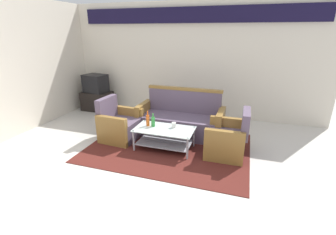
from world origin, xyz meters
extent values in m
plane|color=beige|center=(0.00, 0.00, 0.00)|extent=(14.00, 14.00, 0.00)
cube|color=silver|center=(0.00, 3.06, 1.40)|extent=(6.52, 0.12, 2.80)
cube|color=#191433|center=(0.00, 2.97, 2.47)|extent=(5.76, 0.08, 0.36)
cube|color=#511E19|center=(0.05, 0.95, 0.01)|extent=(2.99, 2.19, 0.01)
cube|color=#5B4C60|center=(0.09, 1.59, 0.22)|extent=(1.61, 0.72, 0.42)
cube|color=#5B4C60|center=(0.10, 1.91, 0.67)|extent=(1.60, 0.16, 0.48)
cube|color=olive|center=(0.93, 1.58, 0.32)|extent=(0.13, 0.70, 0.62)
cube|color=olive|center=(-0.75, 1.60, 0.32)|extent=(0.13, 0.70, 0.62)
cube|color=olive|center=(0.10, 1.91, 0.94)|extent=(1.64, 0.12, 0.06)
cube|color=#5B4C60|center=(-1.00, 1.02, 0.21)|extent=(0.70, 0.64, 0.40)
cube|color=#5B4C60|center=(-1.31, 1.04, 0.64)|extent=(0.16, 0.61, 0.45)
cube|color=olive|center=(-0.98, 1.35, 0.30)|extent=(0.67, 0.14, 0.58)
cube|color=olive|center=(-1.02, 0.69, 0.30)|extent=(0.67, 0.14, 0.58)
cube|color=#5B4C60|center=(1.09, 1.02, 0.21)|extent=(0.67, 0.61, 0.40)
cube|color=#5B4C60|center=(1.40, 1.02, 0.64)|extent=(0.13, 0.60, 0.45)
cube|color=olive|center=(1.10, 0.69, 0.30)|extent=(0.66, 0.11, 0.58)
cube|color=olive|center=(1.09, 1.35, 0.30)|extent=(0.66, 0.11, 0.58)
cube|color=silver|center=(-0.01, 0.87, 0.40)|extent=(1.10, 0.60, 0.02)
cube|color=#9E9EA5|center=(-0.01, 0.87, 0.13)|extent=(1.00, 0.52, 0.02)
cylinder|color=#9E9EA5|center=(-0.52, 1.13, 0.21)|extent=(0.04, 0.04, 0.40)
cylinder|color=#9E9EA5|center=(0.50, 1.13, 0.21)|extent=(0.04, 0.04, 0.40)
cylinder|color=#9E9EA5|center=(-0.52, 0.61, 0.21)|extent=(0.04, 0.04, 0.40)
cylinder|color=#9E9EA5|center=(0.50, 0.61, 0.21)|extent=(0.04, 0.04, 0.40)
cylinder|color=#2D8C38|center=(-0.25, 0.92, 0.50)|extent=(0.07, 0.07, 0.18)
cylinder|color=#2D8C38|center=(-0.25, 0.92, 0.63)|extent=(0.03, 0.03, 0.08)
cylinder|color=#D85919|center=(-0.36, 0.92, 0.51)|extent=(0.07, 0.07, 0.21)
cylinder|color=#D85919|center=(-0.36, 0.92, 0.66)|extent=(0.02, 0.02, 0.09)
cylinder|color=silver|center=(0.14, 0.98, 0.46)|extent=(0.08, 0.08, 0.10)
cube|color=black|center=(-2.58, 2.55, 0.26)|extent=(0.80, 0.50, 0.52)
cube|color=black|center=(-2.58, 2.55, 0.76)|extent=(0.67, 0.54, 0.48)
cube|color=black|center=(-2.54, 2.77, 0.76)|extent=(0.50, 0.10, 0.36)
camera|label=1|loc=(1.33, -3.00, 2.12)|focal=25.61mm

